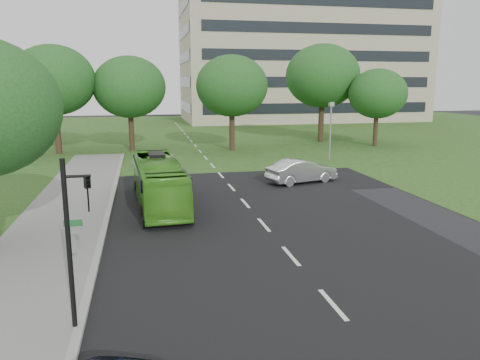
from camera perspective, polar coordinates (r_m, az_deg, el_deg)
The scene contains 12 objects.
ground at distance 19.67m, azimuth 4.41°, elevation -7.22°, with size 160.00×160.00×0.00m, color black.
street_surfaces at distance 41.38m, azimuth -4.86°, elevation 2.89°, with size 120.00×120.00×0.15m.
office_building at distance 84.54m, azimuth 7.33°, elevation 15.82°, with size 40.10×20.10×25.00m.
tree_park_a at distance 45.56m, azimuth -21.79°, elevation 11.22°, with size 7.32×7.32×9.73m.
tree_park_b at distance 45.80m, azimuth -13.34°, elevation 10.96°, with size 6.77×6.77×8.88m.
tree_park_c at distance 44.64m, azimuth -1.01°, elevation 11.38°, with size 6.76×6.76×8.98m.
tree_park_d at distance 52.14m, azimuth 10.04°, elevation 12.38°, with size 7.93×7.93×10.49m.
tree_park_e at distance 49.84m, azimuth 16.43°, elevation 10.05°, with size 5.86×5.86×7.81m.
bus at distance 24.90m, azimuth -9.87°, elevation -0.28°, with size 2.12×9.07×2.53m, color #4BA726.
sedan at distance 30.63m, azimuth 7.52°, elevation 1.10°, with size 1.63×4.68×1.54m, color silver.
traffic_light at distance 12.54m, azimuth -19.60°, elevation -6.05°, with size 0.75×0.23×4.59m.
camera_pole at distance 39.64m, azimuth 10.99°, elevation 6.82°, with size 0.42×0.36×4.83m.
Camera 1 is at (-5.25, -17.85, 6.39)m, focal length 35.00 mm.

